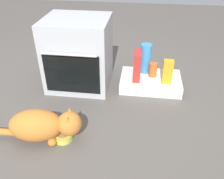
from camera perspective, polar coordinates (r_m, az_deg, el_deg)
The scene contains 9 objects.
ground at distance 2.15m, azimuth -8.10°, elevation -4.73°, with size 8.00×8.00×0.00m, color #56514C.
oven at distance 2.36m, azimuth -8.07°, elevation 8.58°, with size 0.60×0.57×0.69m.
pantry_cabinet at distance 2.44m, azimuth 9.21°, elevation 1.84°, with size 0.60×0.39×0.12m, color white.
food_bowl at distance 1.88m, azimuth -11.71°, elevation -10.90°, with size 0.15×0.15×0.08m.
cat at distance 1.84m, azimuth -16.47°, elevation -8.23°, with size 0.84×0.29×0.26m.
sauce_jar at distance 2.40m, azimuth 9.82°, elevation 4.71°, with size 0.08×0.08×0.14m, color #D16023.
cereal_box at distance 2.30m, azimuth 6.09°, elevation 5.67°, with size 0.07×0.18×0.28m, color #B72D28.
juice_carton at distance 2.28m, azimuth 13.22°, elevation 4.17°, with size 0.09×0.06×0.24m, color orange.
water_bottle at distance 2.43m, azimuth 8.04°, elevation 7.41°, with size 0.11×0.11×0.30m, color #388CD1.
Camera 1 is at (0.52, -1.62, 1.32)m, focal length 37.97 mm.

